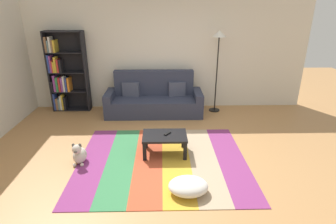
# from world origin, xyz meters

# --- Properties ---
(ground_plane) EXTENTS (14.00, 14.00, 0.00)m
(ground_plane) POSITION_xyz_m (0.00, 0.00, 0.00)
(ground_plane) COLOR #B27F4C
(back_wall) EXTENTS (6.80, 0.10, 2.70)m
(back_wall) POSITION_xyz_m (0.00, 2.55, 1.35)
(back_wall) COLOR silver
(back_wall) RESTS_ON ground_plane
(rug) EXTENTS (2.80, 2.39, 0.01)m
(rug) POSITION_xyz_m (-0.16, -0.17, 0.01)
(rug) COLOR #843370
(rug) RESTS_ON ground_plane
(couch) EXTENTS (2.26, 0.80, 1.00)m
(couch) POSITION_xyz_m (-0.34, 2.02, 0.34)
(couch) COLOR #2D3347
(couch) RESTS_ON ground_plane
(bookshelf) EXTENTS (0.90, 0.28, 1.91)m
(bookshelf) POSITION_xyz_m (-2.51, 2.31, 0.90)
(bookshelf) COLOR black
(bookshelf) RESTS_ON ground_plane
(coffee_table) EXTENTS (0.76, 0.52, 0.36)m
(coffee_table) POSITION_xyz_m (-0.11, 0.07, 0.30)
(coffee_table) COLOR black
(coffee_table) RESTS_ON rug
(pouf) EXTENTS (0.56, 0.44, 0.21)m
(pouf) POSITION_xyz_m (0.20, -1.02, 0.12)
(pouf) COLOR white
(pouf) RESTS_ON rug
(dog) EXTENTS (0.22, 0.35, 0.40)m
(dog) POSITION_xyz_m (-1.52, -0.20, 0.16)
(dog) COLOR beige
(dog) RESTS_ON ground_plane
(standing_lamp) EXTENTS (0.32, 0.32, 1.92)m
(standing_lamp) POSITION_xyz_m (1.15, 2.15, 1.61)
(standing_lamp) COLOR black
(standing_lamp) RESTS_ON ground_plane
(tv_remote) EXTENTS (0.13, 0.15, 0.02)m
(tv_remote) POSITION_xyz_m (-0.07, 0.10, 0.38)
(tv_remote) COLOR black
(tv_remote) RESTS_ON coffee_table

